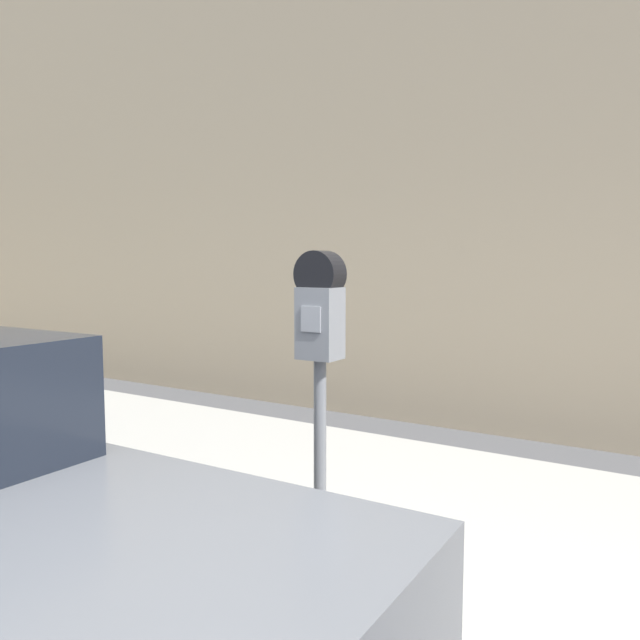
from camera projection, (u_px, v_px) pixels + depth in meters
sidewalk at (484, 539)px, 3.56m from camera, size 24.00×2.80×0.14m
building_facade at (584, 55)px, 5.40m from camera, size 24.00×0.30×6.87m
parking_meter at (320, 342)px, 2.76m from camera, size 0.21×0.15×1.56m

